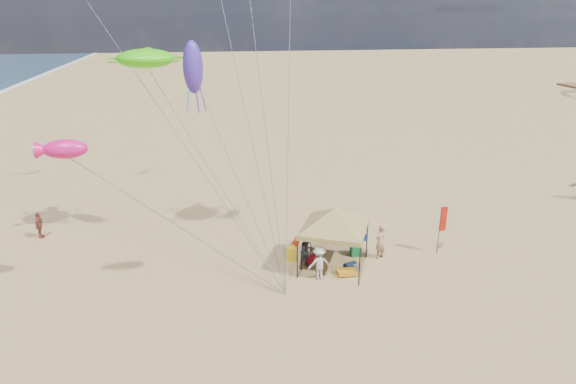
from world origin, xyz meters
The scene contains 18 objects.
ground centered at (0.00, 0.00, 0.00)m, with size 280.00×280.00×0.00m, color tan.
canopy_tent centered at (2.22, 2.70, 3.05)m, with size 5.43×5.43×3.66m.
feather_flag centered at (8.12, 3.36, 1.79)m, with size 0.40×0.09×2.66m.
cooler_red centered at (1.18, 3.34, 0.19)m, with size 0.54×0.38×0.38m, color red.
cooler_blue centered at (4.50, 5.56, 0.19)m, with size 0.54×0.38×0.38m, color navy.
bag_navy centered at (3.01, 2.40, 0.18)m, with size 0.36×0.36×0.60m, color #0B1C31.
bag_orange centered at (0.86, 5.56, 0.18)m, with size 0.36×0.36×0.60m, color red.
chair_green centered at (3.69, 3.83, 0.35)m, with size 0.50×0.50×0.70m, color #16793E.
chair_yellow centered at (0.25, 3.81, 0.35)m, with size 0.50×0.50×0.70m, color yellow.
crate_grey centered at (3.31, 2.26, 0.14)m, with size 0.34×0.30×0.28m, color slate.
beach_cart centered at (2.66, 1.76, 0.20)m, with size 0.90×0.50×0.24m, color #C78716.
person_near_a centered at (4.83, 3.34, 0.93)m, with size 0.68×0.44×1.86m, color tan.
person_near_b centered at (0.93, 2.87, 0.89)m, with size 0.86×0.67×1.77m, color #3B3F51.
person_near_c centered at (1.28, 1.68, 0.84)m, with size 1.09×0.63×1.69m, color beige.
person_far_a centered at (-13.17, 8.63, 0.76)m, with size 0.90×0.37×1.53m, color brown.
turtle_kite centered at (-6.37, 6.73, 9.86)m, with size 2.77×2.22×0.92m, color #43EB0F.
fish_kite centered at (-9.22, 1.55, 6.85)m, with size 1.74×0.87×0.78m, color #EB1575.
squid_kite centered at (-4.14, 6.42, 9.45)m, with size 0.98×0.98×2.55m, color #492DB0.
Camera 1 is at (-3.49, -19.28, 12.12)m, focal length 31.80 mm.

